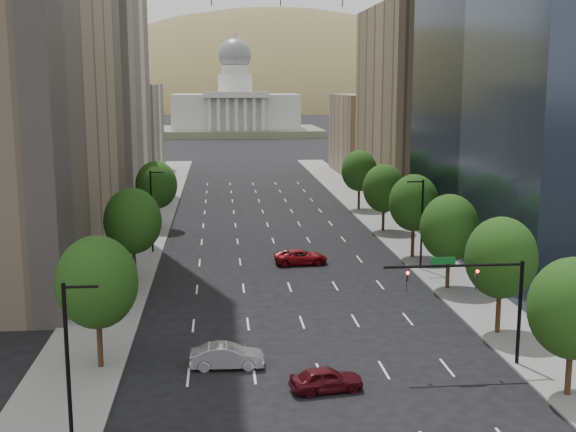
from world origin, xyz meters
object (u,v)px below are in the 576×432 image
object	(u,v)px
car_red_far	(301,257)
car_silver	(227,356)
capitol	(235,111)
car_maroon	(326,379)
traffic_signal	(484,290)

from	to	relation	value
car_red_far	car_silver	bearing A→B (deg)	158.46
capitol	car_silver	world-z (taller)	capitol
car_silver	car_maroon	bearing A→B (deg)	-124.70
car_silver	car_red_far	world-z (taller)	car_silver
capitol	car_silver	distance (m)	218.58
car_red_far	traffic_signal	bearing A→B (deg)	-168.67
traffic_signal	car_red_far	xyz separation A→B (m)	(-8.54, 28.45, -4.42)
capitol	traffic_signal	bearing A→B (deg)	-87.26
traffic_signal	car_maroon	xyz separation A→B (m)	(-10.53, -2.88, -4.42)
traffic_signal	car_red_far	distance (m)	30.04
car_silver	car_red_far	bearing A→B (deg)	-15.11
car_maroon	car_silver	world-z (taller)	car_silver
traffic_signal	car_silver	world-z (taller)	traffic_signal
car_silver	capitol	bearing A→B (deg)	-0.48
traffic_signal	car_silver	size ratio (longest dim) A/B	1.91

